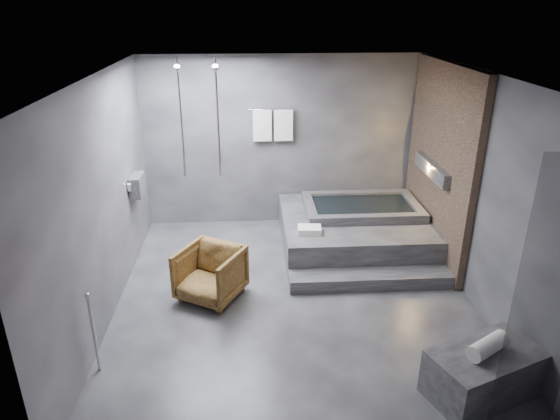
{
  "coord_description": "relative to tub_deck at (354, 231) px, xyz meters",
  "views": [
    {
      "loc": [
        -0.54,
        -5.46,
        3.56
      ],
      "look_at": [
        -0.17,
        0.3,
        1.12
      ],
      "focal_mm": 32.0,
      "sensor_mm": 36.0,
      "label": 1
    }
  ],
  "objects": [
    {
      "name": "room",
      "position": [
        -0.65,
        -1.21,
        1.48
      ],
      "size": [
        5.0,
        5.04,
        2.82
      ],
      "color": "#2A2A2C",
      "rests_on": "ground"
    },
    {
      "name": "tub_deck",
      "position": [
        0.0,
        0.0,
        0.0
      ],
      "size": [
        2.2,
        2.0,
        0.5
      ],
      "primitive_type": "cube",
      "color": "#2F2F31",
      "rests_on": "ground"
    },
    {
      "name": "tub_step",
      "position": [
        0.0,
        -1.18,
        -0.16
      ],
      "size": [
        2.2,
        0.36,
        0.18
      ],
      "primitive_type": "cube",
      "color": "#2F2F31",
      "rests_on": "ground"
    },
    {
      "name": "concrete_bench",
      "position": [
        0.62,
        -3.22,
        -0.01
      ],
      "size": [
        1.21,
        0.94,
        0.48
      ],
      "primitive_type": "cube",
      "rotation": [
        0.0,
        0.0,
        0.38
      ],
      "color": "#2F2F31",
      "rests_on": "ground"
    },
    {
      "name": "driftwood_chair",
      "position": [
        -2.12,
        -1.33,
        0.09
      ],
      "size": [
        1.0,
        1.0,
        0.68
      ],
      "primitive_type": "imported",
      "rotation": [
        0.0,
        0.0,
        -0.5
      ],
      "color": "#412910",
      "rests_on": "ground"
    },
    {
      "name": "rolled_towel",
      "position": [
        0.6,
        -3.23,
        0.32
      ],
      "size": [
        0.48,
        0.38,
        0.17
      ],
      "primitive_type": "cylinder",
      "rotation": [
        0.0,
        1.57,
        0.54
      ],
      "color": "white",
      "rests_on": "concrete_bench"
    },
    {
      "name": "deck_towel",
      "position": [
        -0.76,
        -0.53,
        0.29
      ],
      "size": [
        0.35,
        0.27,
        0.09
      ],
      "primitive_type": "cube",
      "rotation": [
        0.0,
        0.0,
        -0.08
      ],
      "color": "white",
      "rests_on": "tub_deck"
    }
  ]
}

